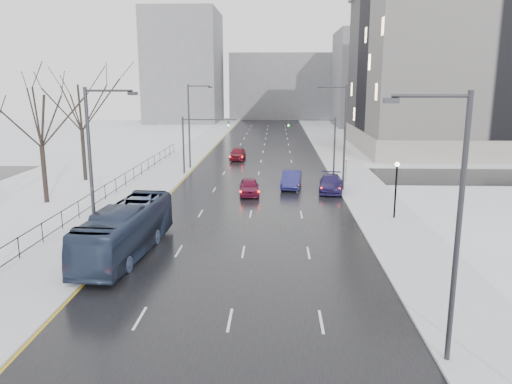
# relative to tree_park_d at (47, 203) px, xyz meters

# --- Properties ---
(road) EXTENTS (16.00, 150.00, 0.04)m
(road) POSITION_rel_tree_park_d_xyz_m (17.80, 26.00, 0.02)
(road) COLOR black
(road) RESTS_ON ground
(cross_road) EXTENTS (130.00, 10.00, 0.04)m
(cross_road) POSITION_rel_tree_park_d_xyz_m (17.80, 14.00, 0.02)
(cross_road) COLOR black
(cross_road) RESTS_ON ground
(sidewalk_left) EXTENTS (5.00, 150.00, 0.16)m
(sidewalk_left) POSITION_rel_tree_park_d_xyz_m (7.30, 26.00, 0.08)
(sidewalk_left) COLOR silver
(sidewalk_left) RESTS_ON ground
(sidewalk_right) EXTENTS (5.00, 150.00, 0.16)m
(sidewalk_right) POSITION_rel_tree_park_d_xyz_m (28.30, 26.00, 0.08)
(sidewalk_right) COLOR silver
(sidewalk_right) RESTS_ON ground
(park_strip) EXTENTS (14.00, 150.00, 0.12)m
(park_strip) POSITION_rel_tree_park_d_xyz_m (-2.20, 26.00, 0.06)
(park_strip) COLOR white
(park_strip) RESTS_ON ground
(tree_park_d) EXTENTS (8.75, 8.75, 12.50)m
(tree_park_d) POSITION_rel_tree_park_d_xyz_m (0.00, 0.00, 0.00)
(tree_park_d) COLOR black
(tree_park_d) RESTS_ON ground
(tree_park_e) EXTENTS (9.45, 9.45, 13.50)m
(tree_park_e) POSITION_rel_tree_park_d_xyz_m (-0.40, 10.00, 0.00)
(tree_park_e) COLOR black
(tree_park_e) RESTS_ON ground
(iron_fence) EXTENTS (0.06, 70.00, 1.30)m
(iron_fence) POSITION_rel_tree_park_d_xyz_m (4.80, -4.00, 0.91)
(iron_fence) COLOR black
(iron_fence) RESTS_ON sidewalk_left
(streetlight_r_near) EXTENTS (2.95, 0.25, 10.00)m
(streetlight_r_near) POSITION_rel_tree_park_d_xyz_m (25.97, -24.00, 5.62)
(streetlight_r_near) COLOR #2D2D33
(streetlight_r_near) RESTS_ON ground
(streetlight_r_mid) EXTENTS (2.95, 0.25, 10.00)m
(streetlight_r_mid) POSITION_rel_tree_park_d_xyz_m (25.97, 6.00, 5.62)
(streetlight_r_mid) COLOR #2D2D33
(streetlight_r_mid) RESTS_ON ground
(streetlight_l_near) EXTENTS (2.95, 0.25, 10.00)m
(streetlight_l_near) POSITION_rel_tree_park_d_xyz_m (9.63, -14.00, 5.62)
(streetlight_l_near) COLOR #2D2D33
(streetlight_l_near) RESTS_ON ground
(streetlight_l_far) EXTENTS (2.95, 0.25, 10.00)m
(streetlight_l_far) POSITION_rel_tree_park_d_xyz_m (9.63, 18.00, 5.62)
(streetlight_l_far) COLOR #2D2D33
(streetlight_l_far) RESTS_ON ground
(lamppost_r_mid) EXTENTS (0.36, 0.36, 4.28)m
(lamppost_r_mid) POSITION_rel_tree_park_d_xyz_m (28.80, -4.00, 2.94)
(lamppost_r_mid) COLOR black
(lamppost_r_mid) RESTS_ON sidewalk_right
(mast_signal_right) EXTENTS (6.10, 0.33, 6.50)m
(mast_signal_right) POSITION_rel_tree_park_d_xyz_m (25.13, 14.00, 4.11)
(mast_signal_right) COLOR #2D2D33
(mast_signal_right) RESTS_ON ground
(mast_signal_left) EXTENTS (6.10, 0.33, 6.50)m
(mast_signal_left) POSITION_rel_tree_park_d_xyz_m (10.47, 14.00, 4.11)
(mast_signal_left) COLOR #2D2D33
(mast_signal_left) RESTS_ON ground
(no_uturn_sign) EXTENTS (0.60, 0.06, 2.70)m
(no_uturn_sign) POSITION_rel_tree_park_d_xyz_m (27.00, 10.00, 2.30)
(no_uturn_sign) COLOR #2D2D33
(no_uturn_sign) RESTS_ON sidewalk_right
(civic_building) EXTENTS (41.00, 31.00, 24.80)m
(civic_building) POSITION_rel_tree_park_d_xyz_m (52.80, 38.00, 11.21)
(civic_building) COLOR gray
(civic_building) RESTS_ON ground
(bldg_far_right) EXTENTS (24.00, 20.00, 22.00)m
(bldg_far_right) POSITION_rel_tree_park_d_xyz_m (45.80, 81.00, 11.00)
(bldg_far_right) COLOR slate
(bldg_far_right) RESTS_ON ground
(bldg_far_left) EXTENTS (18.00, 22.00, 28.00)m
(bldg_far_left) POSITION_rel_tree_park_d_xyz_m (-4.20, 91.00, 14.00)
(bldg_far_left) COLOR slate
(bldg_far_left) RESTS_ON ground
(bldg_far_center) EXTENTS (30.00, 18.00, 18.00)m
(bldg_far_center) POSITION_rel_tree_park_d_xyz_m (21.80, 106.00, 9.00)
(bldg_far_center) COLOR slate
(bldg_far_center) RESTS_ON ground
(bus) EXTENTS (3.37, 11.14, 3.06)m
(bus) POSITION_rel_tree_park_d_xyz_m (10.80, -12.71, 1.57)
(bus) COLOR #28344E
(bus) RESTS_ON road
(sedan_center_near) EXTENTS (2.12, 4.55, 1.51)m
(sedan_center_near) POSITION_rel_tree_park_d_xyz_m (17.30, 3.99, 0.79)
(sedan_center_near) COLOR maroon
(sedan_center_near) RESTS_ON road
(sedan_right_near) EXTENTS (2.27, 5.24, 1.68)m
(sedan_right_near) POSITION_rel_tree_park_d_xyz_m (21.30, 7.19, 0.88)
(sedan_right_near) COLOR navy
(sedan_right_near) RESTS_ON road
(sedan_right_far) EXTENTS (2.78, 5.57, 1.55)m
(sedan_right_far) POSITION_rel_tree_park_d_xyz_m (25.00, 5.69, 0.82)
(sedan_right_far) COLOR #241B53
(sedan_right_far) RESTS_ON road
(sedan_center_far) EXTENTS (2.01, 4.86, 1.65)m
(sedan_center_far) POSITION_rel_tree_park_d_xyz_m (14.61, 25.12, 0.86)
(sedan_center_far) COLOR maroon
(sedan_center_far) RESTS_ON road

